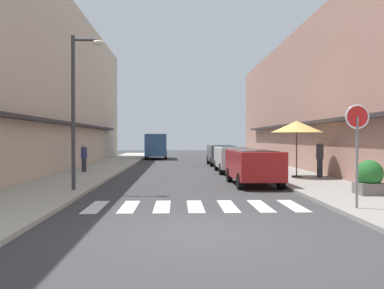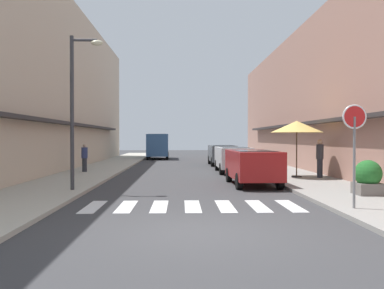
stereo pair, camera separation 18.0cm
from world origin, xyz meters
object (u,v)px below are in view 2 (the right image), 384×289
Objects in this scene: delivery_van at (158,144)px; planter_corner at (368,178)px; street_lamp at (77,96)px; parked_car_mid at (233,157)px; pedestrian_walking_near at (320,157)px; round_street_sign at (354,129)px; parked_car_far at (222,153)px; cafe_umbrella at (297,127)px; pedestrian_walking_far at (85,157)px; parked_car_near at (253,163)px.

delivery_van reaches higher than planter_corner.
planter_corner is (9.86, -1.58, -2.80)m from street_lamp.
parked_car_mid is 5.61m from pedestrian_walking_near.
street_lamp reaches higher than planter_corner.
round_street_sign is 2.41× the size of planter_corner.
cafe_umbrella is at bearing -76.39° from parked_car_far.
pedestrian_walking_far is at bearing 139.88° from planter_corner.
planter_corner is (0.61, -6.23, -1.83)m from cafe_umbrella.
parked_car_mid is at bearing 51.02° from pedestrian_walking_near.
street_lamp is at bearing -113.96° from parked_car_far.
street_lamp reaches higher than pedestrian_walking_far.
round_street_sign is 1.03× the size of cafe_umbrella.
street_lamp is (-8.30, 4.19, 1.26)m from round_street_sign.
cafe_umbrella is at bearing 95.63° from planter_corner.
street_lamp is 11.41m from pedestrian_walking_near.
parked_car_mid is 0.82× the size of delivery_van.
parked_car_mid is at bearing 52.33° from street_lamp.
street_lamp is 10.40m from cafe_umbrella.
planter_corner is at bearing -50.28° from parked_car_near.
parked_car_mid is at bearing 107.03° from planter_corner.
street_lamp reaches higher than parked_car_mid.
street_lamp is at bearing 153.19° from round_street_sign.
pedestrian_walking_far reaches higher than planter_corner.
street_lamp is (-6.72, -8.70, 2.56)m from parked_car_mid.
delivery_van is at bearing 111.04° from cafe_umbrella.
delivery_van is 29.66m from round_street_sign.
round_street_sign is at bearing 178.77° from pedestrian_walking_near.
round_street_sign is at bearing 168.02° from pedestrian_walking_far.
parked_car_near is at bearing 18.23° from street_lamp.
planter_corner is at bearing -9.09° from street_lamp.
cafe_umbrella is (2.53, 2.44, 1.59)m from parked_car_near.
cafe_umbrella reaches higher than pedestrian_walking_far.
round_street_sign is at bearing -76.83° from delivery_van.
cafe_umbrella is 6.52m from planter_corner.
pedestrian_walking_far is at bearing 84.30° from pedestrian_walking_near.
parked_car_far is at bearing 90.00° from parked_car_near.
pedestrian_walking_far is at bearing 162.43° from cafe_umbrella.
round_street_sign reaches higher than parked_car_near.
pedestrian_walking_near is (3.55, 2.14, 0.15)m from parked_car_near.
planter_corner is at bearing -84.37° from cafe_umbrella.
street_lamp is 4.85× the size of planter_corner.
pedestrian_walking_far is (-3.15, -16.59, -0.48)m from delivery_van.
cafe_umbrella reaches higher than parked_car_mid.
parked_car_far is 16.98m from planter_corner.
delivery_van is 22.12m from pedestrian_walking_near.
parked_car_mid reaches higher than planter_corner.
parked_car_far is 2.71× the size of pedestrian_walking_far.
round_street_sign reaches higher than parked_car_far.
planter_corner is at bearing -72.97° from parked_car_mid.
parked_car_mid is 5.03m from cafe_umbrella.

